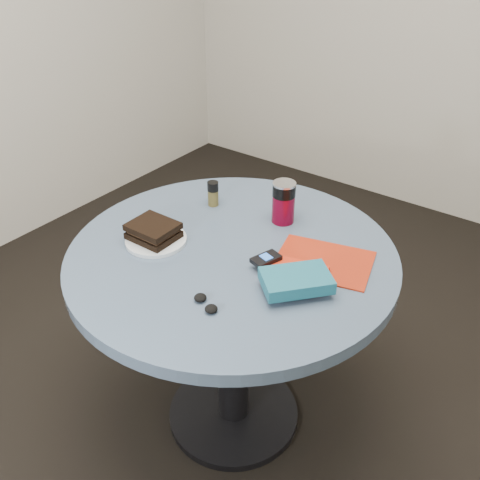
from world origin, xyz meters
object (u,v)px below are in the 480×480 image
Objects in this scene: sandwich at (153,231)px; soda_can at (284,202)px; magazine at (324,261)px; red_book at (295,273)px; novel at (296,280)px; table at (232,293)px; mp3_player at (266,259)px; pepper_grinder at (213,193)px; headphones at (206,303)px; plate at (156,240)px.

soda_can is (0.26, 0.34, 0.03)m from sandwich.
red_book is (-0.03, -0.11, 0.01)m from magazine.
sandwich is at bearing 136.51° from novel.
red_book is at bearing 73.96° from novel.
table is 10.56× the size of mp3_player.
table is 3.64× the size of magazine.
pepper_grinder is 0.32× the size of magazine.
table is 7.12× the size of soda_can.
pepper_grinder is at bearing 155.94° from magazine.
sandwich is 0.37m from mp3_player.
magazine reaches higher than table.
headphones reaches higher than magazine.
soda_can is (0.03, 0.24, 0.23)m from table.
red_book is 1.81× the size of headphones.
red_book is at bearing 12.83° from sandwich.
table is at bearing -170.91° from magazine.
mp3_player is at bearing 110.83° from novel.
table is 5.46× the size of novel.
red_book is (0.22, 0.00, 0.18)m from table.
soda_can is at bearing 11.17° from pepper_grinder.
mp3_player is 0.24m from headphones.
mp3_player is (0.35, 0.09, 0.02)m from plate.
pepper_grinder reaches higher than red_book.
soda_can reaches higher than novel.
red_book is (0.45, 0.10, -0.02)m from sandwich.
novel is at bearing 50.74° from headphones.
plate is 0.43m from soda_can.
soda_can is 1.47× the size of headphones.
novel is (0.49, 0.04, 0.00)m from sandwich.
table is 0.32m from sandwich.
sandwich is at bearing 177.65° from red_book.
sandwich is at bearing -127.19° from soda_can.
novel is (0.01, -0.17, 0.03)m from magazine.
sandwich reaches higher than magazine.
soda_can is 0.37m from novel.
sandwich reaches higher than mp3_player.
pepper_grinder is 0.40m from mp3_player.
pepper_grinder reaches higher than sandwich.
sandwich is 0.53m from magazine.
pepper_grinder reaches higher than plate.
headphones is at bearing -53.40° from pepper_grinder.
plate is 0.48m from novel.
magazine is at bearing 23.72° from sandwich.
headphones is (-0.15, -0.36, 0.01)m from magazine.
pepper_grinder is 0.48m from magazine.
headphones is at bearing -24.80° from plate.
sandwich is at bearing 155.72° from headphones.
magazine is (0.25, 0.11, 0.17)m from table.
headphones is at bearing -67.86° from table.
soda_can reaches higher than sandwich.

